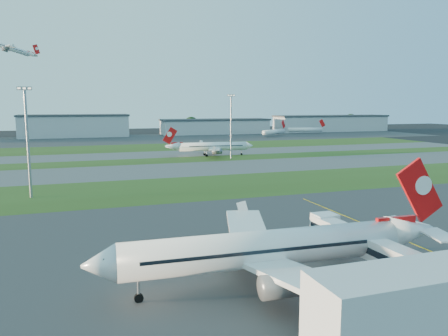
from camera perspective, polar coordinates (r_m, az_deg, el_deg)
name	(u,v)px	position (r m, az deg, el deg)	size (l,w,h in m)	color
ground	(366,238)	(76.18, 18.04, -8.71)	(700.00, 700.00, 0.00)	black
apron_near	(366,238)	(76.17, 18.04, -8.70)	(300.00, 70.00, 0.01)	#333335
grass_strip_a	(248,184)	(120.59, 3.15, -2.11)	(300.00, 34.00, 0.01)	#324818
taxiway_a	(213,168)	(151.30, -1.51, 0.02)	(300.00, 32.00, 0.01)	#515154
grass_strip_b	(194,159)	(175.13, -3.94, 1.13)	(300.00, 18.00, 0.01)	#324818
taxiway_b	(181,154)	(196.33, -5.58, 1.88)	(300.00, 26.00, 0.01)	#515154
grass_strip_c	(167,147)	(228.43, -7.48, 2.74)	(300.00, 40.00, 0.01)	#324818
apron_far	(148,139)	(287.30, -9.83, 3.81)	(400.00, 80.00, 0.01)	#333335
yellow_line	(391,235)	(79.19, 20.97, -8.20)	(0.25, 60.00, 0.02)	gold
terminal_fragment	(447,307)	(44.97, 27.07, -15.89)	(26.00, 6.05, 8.00)	silver
jet_bridge	(378,250)	(57.75, 19.44, -10.06)	(4.20, 26.90, 6.20)	silver
airliner_parked	(268,249)	(53.05, 5.71, -10.51)	(42.58, 36.09, 13.28)	white
airliner_taxiing	(212,147)	(186.46, -1.52, 2.80)	(35.99, 30.41, 11.24)	white
airliner_departing	(7,47)	(289.93, -26.46, 13.93)	(29.65, 24.90, 9.35)	white
mini_jet_near	(274,132)	(303.42, 6.55, 4.73)	(24.67, 17.45, 9.48)	white
mini_jet_far	(305,129)	(334.36, 10.58, 4.97)	(28.24, 9.02, 9.48)	white
light_mast_west	(27,135)	(110.77, -24.30, 3.97)	(3.20, 0.70, 25.80)	gray
light_mast_centre	(231,122)	(176.44, 0.92, 6.03)	(3.20, 0.70, 25.80)	gray
hangar_west	(75,126)	(313.35, -18.93, 5.25)	(71.40, 23.00, 15.20)	#ADAFB5
hangar_east	(215,126)	(328.80, -1.14, 5.46)	(81.60, 23.00, 11.20)	#ADAFB5
hangar_far_east	(331,123)	(371.41, 13.80, 5.70)	(96.90, 23.00, 13.20)	#ADAFB5
tree_mid_west	(111,127)	(325.33, -14.49, 5.21)	(9.90, 9.90, 10.80)	black
tree_mid_east	(191,124)	(338.06, -4.30, 5.72)	(11.55, 11.55, 12.60)	black
tree_east	(281,124)	(362.31, 7.40, 5.74)	(10.45, 10.45, 11.40)	black
tree_far_east	(351,121)	(401.31, 16.21, 5.91)	(12.65, 12.65, 13.80)	black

